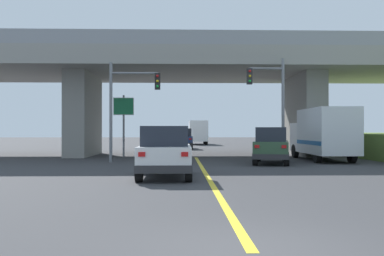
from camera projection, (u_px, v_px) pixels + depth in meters
ground at (195, 155)px, 32.20m from camera, size 160.00×160.00×0.00m
overpass_bridge at (195, 76)px, 32.23m from camera, size 35.98×10.84×8.08m
lane_divider_stripe at (206, 175)px, 18.11m from camera, size 0.20×23.06×0.01m
suv_lead at (165, 152)px, 17.12m from camera, size 2.04×4.34×2.02m
suv_crossing at (271, 145)px, 24.23m from camera, size 2.81×4.76×2.02m
box_truck at (323, 134)px, 26.69m from camera, size 2.33×6.97×3.16m
sedan_oncoming at (183, 139)px, 43.19m from camera, size 1.95×4.57×2.02m
traffic_signal_nearside at (272, 96)px, 26.16m from camera, size 2.28×0.36×6.19m
traffic_signal_farside at (127, 98)px, 25.33m from camera, size 2.96×0.36×5.84m
highway_sign at (124, 112)px, 30.24m from camera, size 1.43×0.17×4.29m
semi_truck_distant at (198, 132)px, 56.76m from camera, size 2.33×6.58×3.06m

